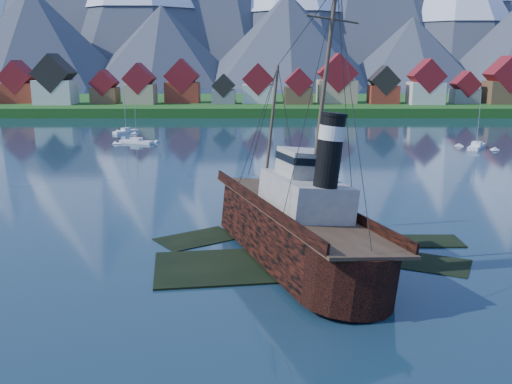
{
  "coord_description": "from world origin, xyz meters",
  "views": [
    {
      "loc": [
        -3.04,
        -50.55,
        18.21
      ],
      "look_at": [
        -2.95,
        6.0,
        5.0
      ],
      "focal_mm": 40.0,
      "sensor_mm": 36.0,
      "label": 1
    }
  ],
  "objects_px": {
    "sailboat_c": "(137,142)",
    "sailboat_d": "(476,147)",
    "tugboat_wreck": "(290,221)",
    "sailboat_f": "(126,132)"
  },
  "relations": [
    {
      "from": "sailboat_c",
      "to": "sailboat_d",
      "type": "bearing_deg",
      "value": -73.38
    },
    {
      "from": "sailboat_c",
      "to": "sailboat_f",
      "type": "relative_size",
      "value": 0.93
    },
    {
      "from": "tugboat_wreck",
      "to": "sailboat_d",
      "type": "xyz_separation_m",
      "value": [
        43.06,
        65.96,
        -2.94
      ]
    },
    {
      "from": "sailboat_d",
      "to": "sailboat_f",
      "type": "xyz_separation_m",
      "value": [
        -79.03,
        25.47,
        0.0
      ]
    },
    {
      "from": "tugboat_wreck",
      "to": "sailboat_c",
      "type": "bearing_deg",
      "value": 92.99
    },
    {
      "from": "sailboat_c",
      "to": "sailboat_d",
      "type": "xyz_separation_m",
      "value": [
        72.72,
        -7.5,
        0.03
      ]
    },
    {
      "from": "tugboat_wreck",
      "to": "sailboat_f",
      "type": "relative_size",
      "value": 2.94
    },
    {
      "from": "tugboat_wreck",
      "to": "sailboat_d",
      "type": "distance_m",
      "value": 78.83
    },
    {
      "from": "tugboat_wreck",
      "to": "sailboat_d",
      "type": "relative_size",
      "value": 2.82
    },
    {
      "from": "sailboat_f",
      "to": "sailboat_c",
      "type": "bearing_deg",
      "value": -33.53
    }
  ]
}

